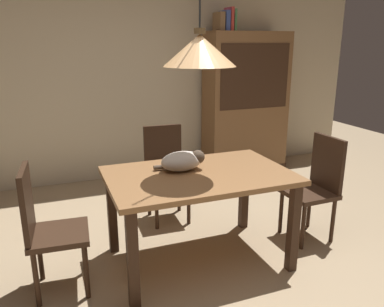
# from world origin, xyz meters

# --- Properties ---
(ground) EXTENTS (10.00, 10.00, 0.00)m
(ground) POSITION_xyz_m (0.00, 0.00, 0.00)
(ground) COLOR tan
(back_wall) EXTENTS (6.40, 0.10, 2.90)m
(back_wall) POSITION_xyz_m (0.00, 2.65, 1.45)
(back_wall) COLOR beige
(back_wall) RESTS_ON ground
(dining_table) EXTENTS (1.40, 0.90, 0.75)m
(dining_table) POSITION_xyz_m (-0.03, 0.36, 0.65)
(dining_table) COLOR olive
(dining_table) RESTS_ON ground
(chair_left_side) EXTENTS (0.43, 0.43, 0.93)m
(chair_left_side) POSITION_xyz_m (-1.16, 0.37, 0.51)
(chair_left_side) COLOR #382316
(chair_left_side) RESTS_ON ground
(chair_far_back) EXTENTS (0.41, 0.41, 0.93)m
(chair_far_back) POSITION_xyz_m (-0.03, 1.24, 0.51)
(chair_far_back) COLOR #382316
(chair_far_back) RESTS_ON ground
(chair_right_side) EXTENTS (0.41, 0.41, 0.93)m
(chair_right_side) POSITION_xyz_m (1.09, 0.36, 0.51)
(chair_right_side) COLOR #382316
(chair_right_side) RESTS_ON ground
(cat_sleeping) EXTENTS (0.39, 0.26, 0.16)m
(cat_sleeping) POSITION_xyz_m (-0.12, 0.47, 0.83)
(cat_sleeping) COLOR beige
(cat_sleeping) RESTS_ON dining_table
(pendant_lamp) EXTENTS (0.52, 0.52, 1.30)m
(pendant_lamp) POSITION_xyz_m (-0.03, 0.36, 1.66)
(pendant_lamp) COLOR #E0A86B
(hutch_bookcase) EXTENTS (1.12, 0.45, 1.85)m
(hutch_bookcase) POSITION_xyz_m (1.44, 2.32, 0.89)
(hutch_bookcase) COLOR brown
(hutch_bookcase) RESTS_ON ground
(book_brown_thick) EXTENTS (0.06, 0.24, 0.22)m
(book_brown_thick) POSITION_xyz_m (1.02, 2.32, 1.96)
(book_brown_thick) COLOR brown
(book_brown_thick) RESTS_ON hutch_bookcase
(book_blue_wide) EXTENTS (0.06, 0.24, 0.24)m
(book_blue_wide) POSITION_xyz_m (1.10, 2.32, 1.97)
(book_blue_wide) COLOR #384C93
(book_blue_wide) RESTS_ON hutch_bookcase
(book_red_tall) EXTENTS (0.04, 0.22, 0.28)m
(book_red_tall) POSITION_xyz_m (1.16, 2.32, 1.99)
(book_red_tall) COLOR #B73833
(book_red_tall) RESTS_ON hutch_bookcase
(book_green_slim) EXTENTS (0.03, 0.20, 0.26)m
(book_green_slim) POSITION_xyz_m (1.21, 2.32, 1.98)
(book_green_slim) COLOR #427A4C
(book_green_slim) RESTS_ON hutch_bookcase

